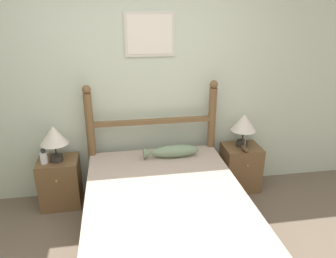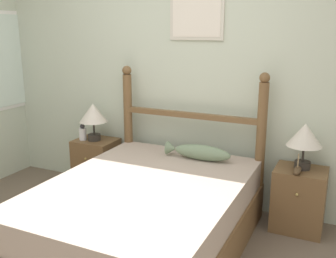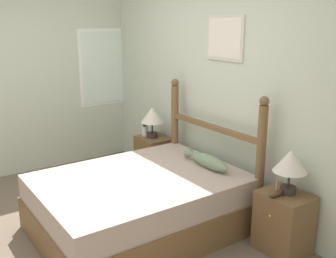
{
  "view_description": "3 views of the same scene",
  "coord_description": "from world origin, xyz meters",
  "px_view_note": "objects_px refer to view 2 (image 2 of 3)",
  "views": [
    {
      "loc": [
        -0.25,
        -1.86,
        2.17
      ],
      "look_at": [
        0.25,
        1.1,
        0.99
      ],
      "focal_mm": 35.0,
      "sensor_mm": 36.0,
      "label": 1
    },
    {
      "loc": [
        1.52,
        -1.85,
        1.74
      ],
      "look_at": [
        0.14,
        1.08,
        0.89
      ],
      "focal_mm": 42.0,
      "sensor_mm": 36.0,
      "label": 2
    },
    {
      "loc": [
        3.2,
        -1.16,
        2.0
      ],
      "look_at": [
        0.13,
        0.99,
        0.98
      ],
      "focal_mm": 42.0,
      "sensor_mm": 36.0,
      "label": 3
    }
  ],
  "objects_px": {
    "model_boat": "(297,170)",
    "fish_pillow": "(198,152)",
    "nightstand_right": "(299,199)",
    "bed": "(145,217)",
    "table_lamp_left": "(93,114)",
    "table_lamp_right": "(305,137)",
    "nightstand_left": "(97,164)",
    "bottle": "(83,133)"
  },
  "relations": [
    {
      "from": "bed",
      "to": "fish_pillow",
      "type": "height_order",
      "value": "fish_pillow"
    },
    {
      "from": "table_lamp_right",
      "to": "bottle",
      "type": "relative_size",
      "value": 2.29
    },
    {
      "from": "model_boat",
      "to": "bed",
      "type": "bearing_deg",
      "value": -144.52
    },
    {
      "from": "bottle",
      "to": "model_boat",
      "type": "height_order",
      "value": "bottle"
    },
    {
      "from": "bed",
      "to": "fish_pillow",
      "type": "xyz_separation_m",
      "value": [
        0.18,
        0.7,
        0.36
      ]
    },
    {
      "from": "nightstand_right",
      "to": "fish_pillow",
      "type": "relative_size",
      "value": 0.91
    },
    {
      "from": "model_boat",
      "to": "table_lamp_right",
      "type": "bearing_deg",
      "value": 80.93
    },
    {
      "from": "nightstand_left",
      "to": "nightstand_right",
      "type": "relative_size",
      "value": 1.0
    },
    {
      "from": "bed",
      "to": "table_lamp_right",
      "type": "bearing_deg",
      "value": 39.51
    },
    {
      "from": "table_lamp_right",
      "to": "model_boat",
      "type": "bearing_deg",
      "value": -99.07
    },
    {
      "from": "nightstand_right",
      "to": "model_boat",
      "type": "relative_size",
      "value": 3.08
    },
    {
      "from": "model_boat",
      "to": "fish_pillow",
      "type": "height_order",
      "value": "model_boat"
    },
    {
      "from": "table_lamp_left",
      "to": "table_lamp_right",
      "type": "height_order",
      "value": "same"
    },
    {
      "from": "table_lamp_left",
      "to": "model_boat",
      "type": "relative_size",
      "value": 2.21
    },
    {
      "from": "model_boat",
      "to": "fish_pillow",
      "type": "distance_m",
      "value": 0.87
    },
    {
      "from": "nightstand_right",
      "to": "table_lamp_right",
      "type": "xyz_separation_m",
      "value": [
        0.0,
        0.02,
        0.56
      ]
    },
    {
      "from": "bed",
      "to": "model_boat",
      "type": "height_order",
      "value": "model_boat"
    },
    {
      "from": "bottle",
      "to": "model_boat",
      "type": "relative_size",
      "value": 0.97
    },
    {
      "from": "bed",
      "to": "nightstand_right",
      "type": "distance_m",
      "value": 1.36
    },
    {
      "from": "bed",
      "to": "model_boat",
      "type": "distance_m",
      "value": 1.31
    },
    {
      "from": "bed",
      "to": "bottle",
      "type": "height_order",
      "value": "bottle"
    },
    {
      "from": "nightstand_left",
      "to": "fish_pillow",
      "type": "bearing_deg",
      "value": -7.18
    },
    {
      "from": "fish_pillow",
      "to": "bed",
      "type": "bearing_deg",
      "value": -104.25
    },
    {
      "from": "bed",
      "to": "table_lamp_right",
      "type": "xyz_separation_m",
      "value": [
        1.06,
        0.88,
        0.56
      ]
    },
    {
      "from": "bed",
      "to": "nightstand_right",
      "type": "xyz_separation_m",
      "value": [
        1.06,
        0.86,
        -0.0
      ]
    },
    {
      "from": "bed",
      "to": "table_lamp_left",
      "type": "bearing_deg",
      "value": 141.76
    },
    {
      "from": "nightstand_right",
      "to": "table_lamp_left",
      "type": "bearing_deg",
      "value": -179.44
    },
    {
      "from": "bed",
      "to": "nightstand_left",
      "type": "height_order",
      "value": "bed"
    },
    {
      "from": "nightstand_left",
      "to": "table_lamp_right",
      "type": "height_order",
      "value": "table_lamp_right"
    },
    {
      "from": "model_boat",
      "to": "nightstand_left",
      "type": "bearing_deg",
      "value": 176.87
    },
    {
      "from": "nightstand_left",
      "to": "fish_pillow",
      "type": "distance_m",
      "value": 1.3
    },
    {
      "from": "bed",
      "to": "fish_pillow",
      "type": "relative_size",
      "value": 3.16
    },
    {
      "from": "nightstand_left",
      "to": "model_boat",
      "type": "bearing_deg",
      "value": -3.13
    },
    {
      "from": "nightstand_right",
      "to": "fish_pillow",
      "type": "xyz_separation_m",
      "value": [
        -0.88,
        -0.16,
        0.36
      ]
    },
    {
      "from": "bottle",
      "to": "bed",
      "type": "bearing_deg",
      "value": -34.04
    },
    {
      "from": "nightstand_left",
      "to": "bed",
      "type": "bearing_deg",
      "value": -38.91
    },
    {
      "from": "model_boat",
      "to": "nightstand_right",
      "type": "bearing_deg",
      "value": 79.88
    },
    {
      "from": "nightstand_right",
      "to": "nightstand_left",
      "type": "bearing_deg",
      "value": 180.0
    },
    {
      "from": "table_lamp_right",
      "to": "model_boat",
      "type": "distance_m",
      "value": 0.29
    },
    {
      "from": "nightstand_right",
      "to": "bed",
      "type": "bearing_deg",
      "value": -141.09
    },
    {
      "from": "nightstand_right",
      "to": "model_boat",
      "type": "distance_m",
      "value": 0.33
    },
    {
      "from": "table_lamp_left",
      "to": "bed",
      "type": "bearing_deg",
      "value": -38.24
    }
  ]
}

